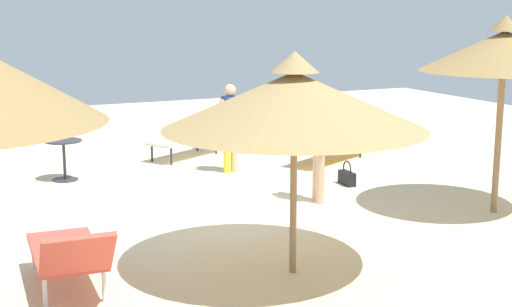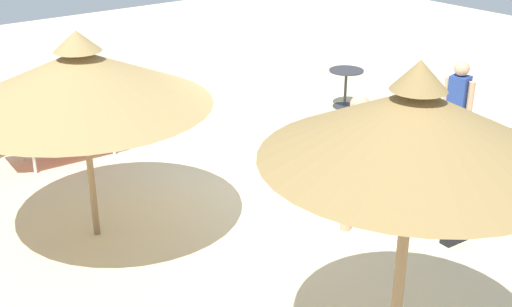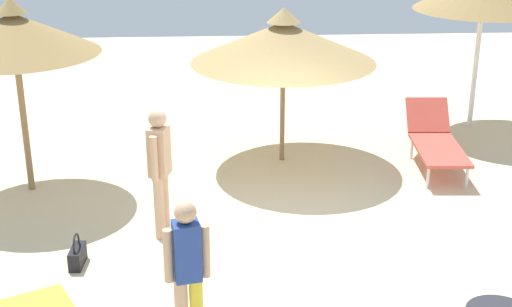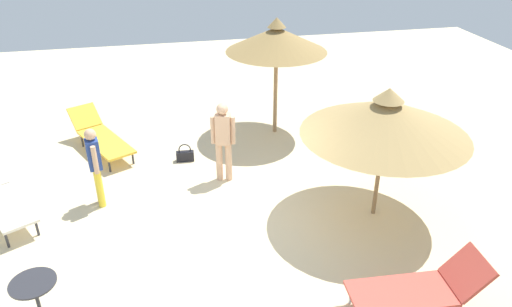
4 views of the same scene
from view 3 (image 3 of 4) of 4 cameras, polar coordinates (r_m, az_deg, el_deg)
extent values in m
cube|color=beige|center=(9.28, 2.16, -6.95)|extent=(24.00, 24.00, 0.10)
cylinder|color=white|center=(13.47, 16.66, 6.78)|extent=(0.09, 0.09, 2.35)
cylinder|color=olive|center=(11.38, 2.07, 4.26)|extent=(0.08, 0.08, 2.02)
cone|color=tan|center=(11.16, 2.13, 8.61)|extent=(2.81, 2.81, 0.61)
cone|color=tan|center=(11.08, 2.16, 10.65)|extent=(0.51, 0.51, 0.22)
cylinder|color=olive|center=(10.74, -17.57, 3.02)|extent=(0.09, 0.09, 2.31)
cone|color=#997A47|center=(10.47, -18.25, 8.81)|extent=(2.29, 2.29, 0.55)
cone|color=#997A47|center=(10.40, -18.49, 10.82)|extent=(0.41, 0.41, 0.22)
cube|color=#CC4C3F|center=(11.42, 13.99, 0.28)|extent=(0.75, 1.44, 0.05)
cylinder|color=silver|center=(11.03, 16.01, -1.78)|extent=(0.04, 0.04, 0.34)
cylinder|color=silver|center=(10.89, 13.16, -1.80)|extent=(0.04, 0.04, 0.34)
cylinder|color=silver|center=(12.09, 14.57, 0.41)|extent=(0.04, 0.04, 0.34)
cylinder|color=silver|center=(11.96, 11.96, 0.41)|extent=(0.04, 0.04, 0.34)
cube|color=#CC4C3F|center=(12.17, 13.13, 2.91)|extent=(0.69, 0.47, 0.49)
cylinder|color=#2D2D33|center=(7.96, -15.64, -11.31)|extent=(0.04, 0.04, 0.30)
cylinder|color=tan|center=(9.35, -7.13, -3.73)|extent=(0.13, 0.13, 0.82)
cylinder|color=tan|center=(9.19, -7.48, -4.21)|extent=(0.13, 0.13, 0.82)
cube|color=tan|center=(8.99, -7.51, 0.18)|extent=(0.28, 0.33, 0.62)
sphere|color=tan|center=(8.85, -7.64, 2.71)|extent=(0.22, 0.22, 0.22)
cylinder|color=tan|center=(9.17, -7.13, 0.46)|extent=(0.09, 0.09, 0.57)
cylinder|color=tan|center=(8.83, -7.89, -0.42)|extent=(0.09, 0.09, 0.57)
cube|color=navy|center=(6.83, -5.38, -7.50)|extent=(0.28, 0.26, 0.57)
sphere|color=tan|center=(6.65, -5.49, -4.55)|extent=(0.21, 0.21, 0.21)
cylinder|color=tan|center=(6.82, -6.80, -7.86)|extent=(0.09, 0.09, 0.53)
cylinder|color=tan|center=(6.87, -3.94, -7.54)|extent=(0.09, 0.09, 0.53)
cube|color=black|center=(8.89, -13.64, -7.75)|extent=(0.16, 0.39, 0.22)
torus|color=black|center=(8.82, -13.73, -6.84)|extent=(0.04, 0.27, 0.27)
camera|label=1|loc=(18.29, 11.91, 16.21)|focal=51.81mm
camera|label=2|loc=(14.69, -26.93, 17.80)|focal=47.44mm
camera|label=4|loc=(10.64, 46.88, 19.49)|focal=34.24mm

